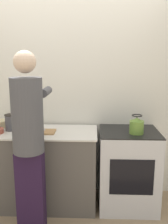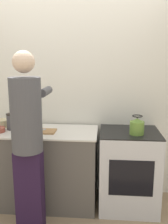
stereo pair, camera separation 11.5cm
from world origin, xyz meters
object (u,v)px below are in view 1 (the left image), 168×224
(cutting_board, at_px, (38,132))
(canister_jar, at_px, (11,122))
(oven, at_px, (128,169))
(knife, at_px, (35,130))
(kettle, at_px, (137,126))
(person, at_px, (29,137))

(cutting_board, bearing_deg, canister_jar, 167.30)
(oven, distance_m, canister_jar, 1.47)
(oven, height_order, canister_jar, canister_jar)
(oven, relative_size, knife, 4.45)
(oven, bearing_deg, knife, -177.63)
(oven, distance_m, knife, 1.17)
(oven, height_order, cutting_board, cutting_board)
(cutting_board, height_order, kettle, kettle)
(person, xyz_separation_m, knife, (-0.04, 0.45, -0.06))
(cutting_board, distance_m, canister_jar, 0.35)
(oven, relative_size, canister_jar, 4.83)
(person, relative_size, knife, 8.67)
(canister_jar, bearing_deg, oven, -1.09)
(oven, bearing_deg, person, -154.49)
(knife, xyz_separation_m, kettle, (1.13, -0.05, 0.08))
(oven, relative_size, person, 0.51)
(kettle, xyz_separation_m, canister_jar, (-1.43, 0.12, -0.01))
(oven, xyz_separation_m, person, (-1.03, -0.49, 0.53))
(oven, relative_size, cutting_board, 2.38)
(person, bearing_deg, knife, 95.34)
(kettle, bearing_deg, knife, 177.46)
(knife, height_order, canister_jar, canister_jar)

